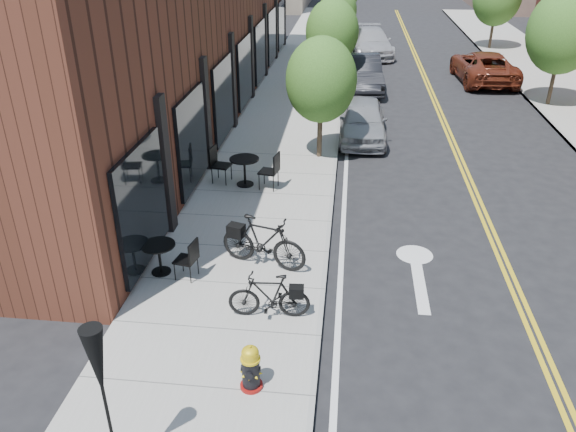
{
  "coord_description": "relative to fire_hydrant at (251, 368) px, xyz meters",
  "views": [
    {
      "loc": [
        0.29,
        -8.18,
        6.9
      ],
      "look_at": [
        -0.95,
        3.01,
        1.0
      ],
      "focal_mm": 35.0,
      "sensor_mm": 36.0,
      "label": 1
    }
  ],
  "objects": [
    {
      "name": "parked_car_a",
      "position": [
        1.87,
        12.57,
        0.16
      ],
      "size": [
        1.68,
        4.08,
        1.39
      ],
      "primitive_type": "imported",
      "rotation": [
        0.0,
        0.0,
        0.01
      ],
      "color": "gray",
      "rests_on": "ground"
    },
    {
      "name": "fire_hydrant",
      "position": [
        0.0,
        0.0,
        0.0
      ],
      "size": [
        0.38,
        0.38,
        0.86
      ],
      "rotation": [
        0.0,
        0.0,
        -0.0
      ],
      "color": "maroon",
      "rests_on": "sidewalk_near"
    },
    {
      "name": "tree_near_a",
      "position": [
        0.47,
        10.41,
        2.08
      ],
      "size": [
        2.2,
        2.2,
        3.81
      ],
      "color": "#382B1E",
      "rests_on": "sidewalk_near"
    },
    {
      "name": "parked_car_b",
      "position": [
        1.87,
        19.27,
        0.24
      ],
      "size": [
        2.0,
        4.77,
        1.53
      ],
      "primitive_type": "imported",
      "rotation": [
        0.0,
        0.0,
        0.08
      ],
      "color": "black",
      "rests_on": "ground"
    },
    {
      "name": "parked_car_far",
      "position": [
        7.72,
        21.41,
        0.2
      ],
      "size": [
        2.7,
        5.38,
        1.46
      ],
      "primitive_type": "imported",
      "rotation": [
        0.0,
        0.0,
        3.19
      ],
      "color": "maroon",
      "rests_on": "ground"
    },
    {
      "name": "building_near",
      "position": [
        -5.43,
        15.41,
        2.97
      ],
      "size": [
        5.0,
        28.0,
        7.0
      ],
      "primitive_type": "cube",
      "color": "#4D2518",
      "rests_on": "ground"
    },
    {
      "name": "bistro_set_c",
      "position": [
        -1.53,
        7.91,
        0.13
      ],
      "size": [
        2.02,
        1.0,
        1.07
      ],
      "rotation": [
        0.0,
        0.0,
        -0.2
      ],
      "color": "black",
      "rests_on": "sidewalk_near"
    },
    {
      "name": "tree_near_b",
      "position": [
        0.47,
        18.41,
        2.19
      ],
      "size": [
        2.3,
        2.3,
        3.98
      ],
      "color": "#382B1E",
      "rests_on": "sidewalk_near"
    },
    {
      "name": "ground",
      "position": [
        1.07,
        1.41,
        -0.53
      ],
      "size": [
        120.0,
        120.0,
        0.0
      ],
      "primitive_type": "plane",
      "color": "black",
      "rests_on": "ground"
    },
    {
      "name": "sidewalk_near",
      "position": [
        -0.93,
        11.41,
        -0.47
      ],
      "size": [
        4.0,
        70.0,
        0.12
      ],
      "primitive_type": "cube",
      "color": "#9E9B93",
      "rests_on": "ground"
    },
    {
      "name": "tree_near_c",
      "position": [
        0.47,
        26.41,
        2.0
      ],
      "size": [
        2.1,
        2.1,
        3.67
      ],
      "color": "#382B1E",
      "rests_on": "sidewalk_near"
    },
    {
      "name": "parked_car_c",
      "position": [
        2.45,
        26.92,
        0.22
      ],
      "size": [
        2.75,
        5.39,
        1.5
      ],
      "primitive_type": "imported",
      "rotation": [
        0.0,
        0.0,
        0.13
      ],
      "color": "#ABABB0",
      "rests_on": "ground"
    },
    {
      "name": "patio_umbrella",
      "position": [
        -1.56,
        -1.79,
        1.39
      ],
      "size": [
        0.41,
        0.41,
        2.51
      ],
      "color": "black",
      "rests_on": "sidewalk_near"
    },
    {
      "name": "bicycle_right",
      "position": [
        -0.35,
        3.68,
        0.19
      ],
      "size": [
        2.07,
        1.09,
        1.2
      ],
      "primitive_type": "imported",
      "rotation": [
        0.0,
        0.0,
        1.29
      ],
      "color": "black",
      "rests_on": "sidewalk_near"
    },
    {
      "name": "bistro_set_b",
      "position": [
        -2.53,
        3.15,
        0.05
      ],
      "size": [
        1.73,
        0.86,
        0.91
      ],
      "rotation": [
        0.0,
        0.0,
        -0.2
      ],
      "color": "black",
      "rests_on": "sidewalk_near"
    },
    {
      "name": "bicycle_left",
      "position": [
        0.03,
        1.89,
        0.07
      ],
      "size": [
        1.6,
        0.55,
        0.95
      ],
      "primitive_type": "imported",
      "rotation": [
        0.0,
        0.0,
        -1.5
      ],
      "color": "black",
      "rests_on": "sidewalk_near"
    },
    {
      "name": "tree_far_b",
      "position": [
        9.67,
        17.41,
        2.53
      ],
      "size": [
        2.8,
        2.8,
        4.62
      ],
      "color": "#382B1E",
      "rests_on": "sidewalk_far"
    }
  ]
}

